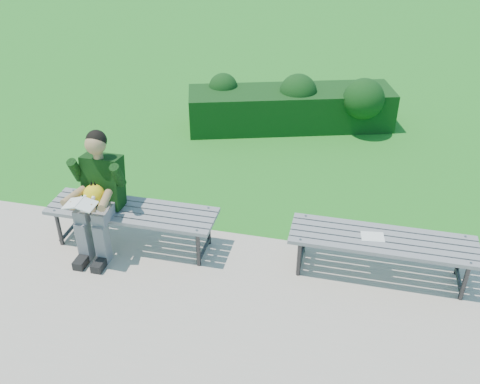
{
  "coord_description": "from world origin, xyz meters",
  "views": [
    {
      "loc": [
        1.41,
        -4.73,
        3.58
      ],
      "look_at": [
        0.36,
        -0.24,
        0.73
      ],
      "focal_mm": 40.0,
      "sensor_mm": 36.0,
      "label": 1
    }
  ],
  "objects": [
    {
      "name": "seated_boy",
      "position": [
        -1.07,
        -0.53,
        0.71
      ],
      "size": [
        0.56,
        0.76,
        1.31
      ],
      "color": "slate",
      "rests_on": "walkway"
    },
    {
      "name": "paper_sheet",
      "position": [
        1.71,
        -0.35,
        0.47
      ],
      "size": [
        0.24,
        0.19,
        0.01
      ],
      "color": "white",
      "rests_on": "bench_right"
    },
    {
      "name": "ground",
      "position": [
        0.0,
        0.0,
        0.0
      ],
      "size": [
        80.0,
        80.0,
        0.0
      ],
      "color": "#2B7418",
      "rests_on": "ground"
    },
    {
      "name": "walkway",
      "position": [
        0.0,
        -1.75,
        0.01
      ],
      "size": [
        30.0,
        3.5,
        0.02
      ],
      "color": "#B2AC97",
      "rests_on": "ground"
    },
    {
      "name": "bench_right",
      "position": [
        1.81,
        -0.35,
        0.42
      ],
      "size": [
        1.8,
        0.5,
        0.46
      ],
      "color": "gray",
      "rests_on": "walkway"
    },
    {
      "name": "hedge",
      "position": [
        0.5,
        3.02,
        0.37
      ],
      "size": [
        3.24,
        1.69,
        0.88
      ],
      "color": "#193A13",
      "rests_on": "ground"
    },
    {
      "name": "bench_left",
      "position": [
        -0.77,
        -0.44,
        0.42
      ],
      "size": [
        1.8,
        0.5,
        0.46
      ],
      "color": "gray",
      "rests_on": "walkway"
    }
  ]
}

